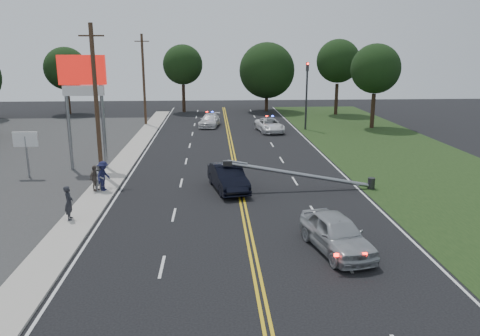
{
  "coord_description": "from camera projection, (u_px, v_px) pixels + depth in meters",
  "views": [
    {
      "loc": [
        -1.59,
        -19.15,
        8.39
      ],
      "look_at": [
        -0.07,
        7.02,
        1.7
      ],
      "focal_mm": 35.0,
      "sensor_mm": 36.0,
      "label": 1
    }
  ],
  "objects": [
    {
      "name": "utility_pole_mid",
      "position": [
        96.0,
        101.0,
        30.52
      ],
      "size": [
        1.6,
        0.28,
        10.0
      ],
      "color": "#382619",
      "rests_on": "ground"
    },
    {
      "name": "tree_7",
      "position": [
        267.0,
        71.0,
        63.58
      ],
      "size": [
        7.52,
        7.52,
        9.31
      ],
      "color": "black",
      "rests_on": "ground"
    },
    {
      "name": "ground",
      "position": [
        251.0,
        244.0,
        20.68
      ],
      "size": [
        120.0,
        120.0,
        0.0
      ],
      "primitive_type": "plane",
      "color": "black",
      "rests_on": "ground"
    },
    {
      "name": "tree_6",
      "position": [
        183.0,
        65.0,
        62.59
      ],
      "size": [
        5.3,
        5.3,
        9.01
      ],
      "color": "black",
      "rests_on": "ground"
    },
    {
      "name": "waiting_sedan",
      "position": [
        336.0,
        233.0,
        19.84
      ],
      "size": [
        2.78,
        4.92,
        1.58
      ],
      "primitive_type": "imported",
      "rotation": [
        0.0,
        0.0,
        0.21
      ],
      "color": "#A7AAAF",
      "rests_on": "ground"
    },
    {
      "name": "pylon_sign",
      "position": [
        83.0,
        85.0,
        32.15
      ],
      "size": [
        3.2,
        0.35,
        8.0
      ],
      "color": "gray",
      "rests_on": "ground"
    },
    {
      "name": "tree_5",
      "position": [
        66.0,
        69.0,
        60.74
      ],
      "size": [
        5.5,
        5.5,
        8.68
      ],
      "color": "black",
      "rests_on": "ground"
    },
    {
      "name": "tree_9",
      "position": [
        376.0,
        69.0,
        49.71
      ],
      "size": [
        5.26,
        5.26,
        8.98
      ],
      "color": "black",
      "rests_on": "ground"
    },
    {
      "name": "grass_verge",
      "position": [
        441.0,
        179.0,
        31.12
      ],
      "size": [
        12.0,
        80.0,
        0.01
      ],
      "primitive_type": "cube",
      "color": "black",
      "rests_on": "ground"
    },
    {
      "name": "small_sign",
      "position": [
        26.0,
        143.0,
        30.93
      ],
      "size": [
        1.6,
        0.14,
        3.1
      ],
      "color": "gray",
      "rests_on": "ground"
    },
    {
      "name": "utility_pole_far",
      "position": [
        144.0,
        80.0,
        51.8
      ],
      "size": [
        1.6,
        0.28,
        10.0
      ],
      "color": "#382619",
      "rests_on": "ground"
    },
    {
      "name": "tree_8",
      "position": [
        338.0,
        61.0,
        60.06
      ],
      "size": [
        5.55,
        5.55,
        9.65
      ],
      "color": "black",
      "rests_on": "ground"
    },
    {
      "name": "bystander_d",
      "position": [
        95.0,
        178.0,
        27.93
      ],
      "size": [
        0.68,
        0.99,
        1.56
      ],
      "primitive_type": "imported",
      "rotation": [
        0.0,
        0.0,
        1.21
      ],
      "color": "#5B5049",
      "rests_on": "sidewalk"
    },
    {
      "name": "fallen_streetlight",
      "position": [
        309.0,
        175.0,
        28.43
      ],
      "size": [
        9.36,
        0.44,
        1.91
      ],
      "color": "#2D2D30",
      "rests_on": "ground"
    },
    {
      "name": "bystander_b",
      "position": [
        101.0,
        177.0,
        28.03
      ],
      "size": [
        0.91,
        1.0,
        1.65
      ],
      "primitive_type": "imported",
      "rotation": [
        0.0,
        0.0,
        1.12
      ],
      "color": "#A8A7AC",
      "rests_on": "sidewalk"
    },
    {
      "name": "crashed_sedan",
      "position": [
        228.0,
        178.0,
        28.49
      ],
      "size": [
        2.6,
        4.97,
        1.56
      ],
      "primitive_type": "imported",
      "rotation": [
        0.0,
        0.0,
        0.21
      ],
      "color": "black",
      "rests_on": "ground"
    },
    {
      "name": "bystander_c",
      "position": [
        103.0,
        176.0,
        27.95
      ],
      "size": [
        1.01,
        1.32,
        1.8
      ],
      "primitive_type": "imported",
      "rotation": [
        0.0,
        0.0,
        1.25
      ],
      "color": "#181A3C",
      "rests_on": "sidewalk"
    },
    {
      "name": "emergency_b",
      "position": [
        210.0,
        120.0,
        51.9
      ],
      "size": [
        2.66,
        4.97,
        1.37
      ],
      "primitive_type": "imported",
      "rotation": [
        0.0,
        0.0,
        -0.16
      ],
      "color": "silver",
      "rests_on": "ground"
    },
    {
      "name": "bystander_a",
      "position": [
        69.0,
        203.0,
        23.18
      ],
      "size": [
        0.49,
        0.68,
        1.73
      ],
      "primitive_type": "imported",
      "rotation": [
        0.0,
        0.0,
        1.71
      ],
      "color": "#222228",
      "rests_on": "sidewalk"
    },
    {
      "name": "centerline_yellow",
      "position": [
        238.0,
        182.0,
        30.35
      ],
      "size": [
        0.36,
        80.0,
        0.0
      ],
      "primitive_type": "cube",
      "color": "gold",
      "rests_on": "ground"
    },
    {
      "name": "emergency_a",
      "position": [
        269.0,
        125.0,
        48.61
      ],
      "size": [
        2.96,
        5.25,
        1.38
      ],
      "primitive_type": "imported",
      "rotation": [
        0.0,
        0.0,
        0.14
      ],
      "color": "white",
      "rests_on": "ground"
    },
    {
      "name": "sidewalk",
      "position": [
        107.0,
        183.0,
        29.87
      ],
      "size": [
        1.8,
        70.0,
        0.12
      ],
      "primitive_type": "cube",
      "color": "#ABA49A",
      "rests_on": "ground"
    },
    {
      "name": "traffic_signal",
      "position": [
        307.0,
        90.0,
        49.13
      ],
      "size": [
        0.28,
        0.41,
        7.05
      ],
      "color": "#2D2D30",
      "rests_on": "ground"
    }
  ]
}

